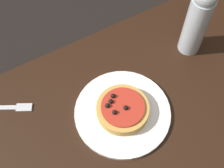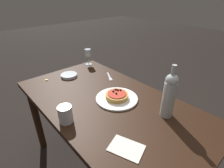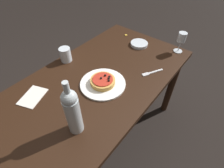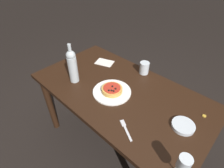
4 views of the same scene
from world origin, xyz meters
TOP-DOWN VIEW (x-y plane):
  - dining_table at (0.00, 0.00)m, footprint 1.39×0.76m
  - dinner_plate at (-0.02, -0.06)m, footprint 0.29×0.29m
  - pizza at (-0.02, -0.06)m, footprint 0.16×0.16m
  - wine_bottle at (-0.35, -0.17)m, footprint 0.07×0.07m
  - fork at (0.27, -0.25)m, footprint 0.15×0.09m

SIDE VIEW (x-z plane):
  - dining_table at x=0.00m, z-range 0.27..0.98m
  - fork at x=0.27m, z-range 0.72..0.72m
  - dinner_plate at x=-0.02m, z-range 0.72..0.73m
  - pizza at x=-0.02m, z-range 0.72..0.77m
  - wine_bottle at x=-0.35m, z-range 0.70..1.02m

